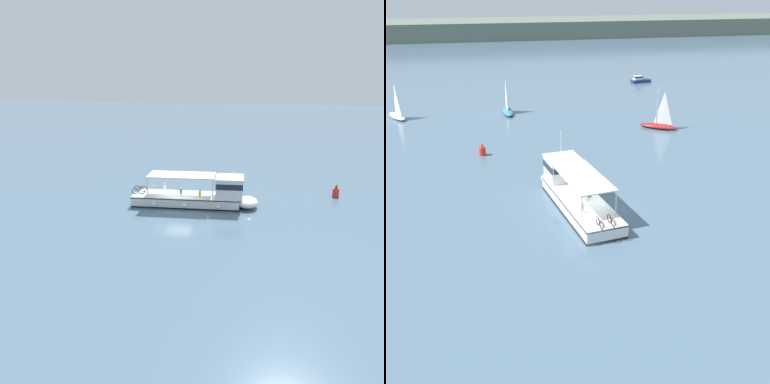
% 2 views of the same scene
% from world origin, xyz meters
% --- Properties ---
extents(ground_plane, '(400.00, 400.00, 0.00)m').
position_xyz_m(ground_plane, '(0.00, 0.00, 0.00)').
color(ground_plane, slate).
extents(distant_shoreline, '(400.00, 28.00, 5.42)m').
position_xyz_m(distant_shoreline, '(0.00, 134.11, 2.71)').
color(distant_shoreline, '#606B5B').
rests_on(distant_shoreline, ground).
extents(ferry_main, '(4.85, 13.03, 5.32)m').
position_xyz_m(ferry_main, '(-1.13, 2.20, 1.02)').
color(ferry_main, white).
rests_on(ferry_main, ground).
extents(motorboat_horizon_east, '(3.76, 1.86, 1.26)m').
position_xyz_m(motorboat_horizon_east, '(21.49, 49.18, 0.54)').
color(motorboat_horizon_east, navy).
rests_on(motorboat_horizon_east, ground).
extents(sailboat_far_left, '(4.67, 4.02, 5.40)m').
position_xyz_m(sailboat_far_left, '(13.88, 20.84, 0.54)').
color(sailboat_far_left, maroon).
rests_on(sailboat_far_left, ground).
extents(sailboat_far_right, '(3.40, 4.92, 5.40)m').
position_xyz_m(sailboat_far_right, '(-19.00, 33.14, 0.54)').
color(sailboat_far_right, white).
rests_on(sailboat_far_right, ground).
extents(sailboat_horizon_west, '(1.63, 4.86, 5.40)m').
position_xyz_m(sailboat_horizon_west, '(-4.14, 32.40, 0.54)').
color(sailboat_horizon_west, teal).
rests_on(sailboat_horizon_west, ground).
extents(channel_buoy, '(0.70, 0.70, 1.40)m').
position_xyz_m(channel_buoy, '(-8.20, 15.69, 0.57)').
color(channel_buoy, red).
rests_on(channel_buoy, ground).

